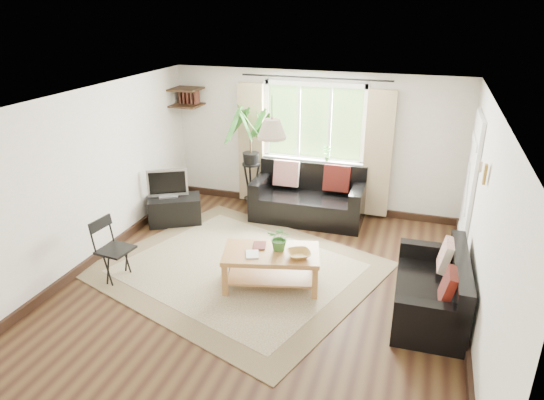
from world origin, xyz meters
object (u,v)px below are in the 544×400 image
(sofa_back, at_px, (308,195))
(palm_stand, at_px, (251,160))
(coffee_table, at_px, (271,269))
(folding_chair, at_px, (116,251))
(tv_stand, at_px, (175,210))
(sofa_right, at_px, (430,286))

(sofa_back, relative_size, palm_stand, 1.00)
(coffee_table, bearing_deg, folding_chair, -166.56)
(coffee_table, height_order, tv_stand, coffee_table)
(sofa_back, relative_size, coffee_table, 1.52)
(sofa_back, distance_m, sofa_right, 2.96)
(sofa_back, xyz_separation_m, sofa_right, (2.01, -2.18, -0.07))
(sofa_right, relative_size, folding_chair, 1.83)
(coffee_table, bearing_deg, sofa_right, 0.49)
(sofa_right, height_order, coffee_table, sofa_right)
(coffee_table, distance_m, palm_stand, 2.64)
(sofa_back, xyz_separation_m, tv_stand, (-2.07, -0.83, -0.21))
(coffee_table, xyz_separation_m, palm_stand, (-1.11, 2.30, 0.67))
(sofa_back, relative_size, folding_chair, 2.18)
(sofa_back, distance_m, folding_chair, 3.29)
(sofa_back, bearing_deg, sofa_right, -48.36)
(sofa_back, distance_m, coffee_table, 2.20)
(sofa_right, xyz_separation_m, tv_stand, (-4.07, 1.34, -0.14))
(coffee_table, xyz_separation_m, tv_stand, (-2.12, 1.36, -0.02))
(sofa_back, height_order, tv_stand, sofa_back)
(tv_stand, distance_m, palm_stand, 1.54)
(sofa_back, relative_size, tv_stand, 2.18)
(sofa_back, height_order, sofa_right, sofa_back)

